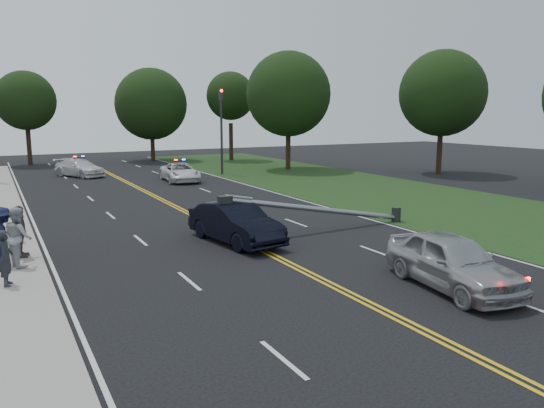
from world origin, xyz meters
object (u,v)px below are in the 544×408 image
waiting_sedan (452,261)px  traffic_signal (221,124)px  bystander_b (18,237)px  bystander_d (20,232)px  fallen_streetlight (328,210)px  emergency_a (180,172)px  emergency_b (80,168)px  bystander_c (3,236)px  bystander_a (6,258)px  crashed_sedan (235,223)px

waiting_sedan → traffic_signal: bearing=88.0°
waiting_sedan → bystander_b: bearing=151.9°
bystander_d → fallen_streetlight: bearing=-81.7°
emergency_a → emergency_b: size_ratio=1.03×
bystander_c → bystander_d: size_ratio=1.07×
emergency_a → fallen_streetlight: bearing=-83.6°
bystander_d → emergency_a: bearing=-20.0°
bystander_a → bystander_b: (0.44, 2.05, 0.16)m
bystander_a → bystander_c: size_ratio=0.85×
traffic_signal → emergency_a: (-4.57, -2.74, -3.52)m
emergency_b → bystander_d: 25.56m
emergency_b → bystander_d: bystander_d is taller
emergency_b → bystander_c: bearing=-131.0°
waiting_sedan → bystander_a: 13.22m
fallen_streetlight → waiting_sedan: (-1.17, -8.30, -0.09)m
emergency_a → bystander_b: (-11.99, -19.38, 0.43)m
crashed_sedan → bystander_a: (-8.32, -2.04, 0.15)m
traffic_signal → waiting_sedan: (-5.29, -30.29, -3.38)m
bystander_a → bystander_c: bystander_c is taller
fallen_streetlight → emergency_b: fallen_streetlight is taller
fallen_streetlight → bystander_a: bearing=-170.4°
emergency_b → bystander_a: (-6.17, -28.14, 0.26)m
traffic_signal → bystander_b: size_ratio=3.53×
traffic_signal → crashed_sedan: size_ratio=1.44×
crashed_sedan → bystander_c: bearing=168.8°
bystander_b → crashed_sedan: bearing=-105.0°
bystander_b → bystander_c: 0.57m
emergency_a → bystander_c: bearing=-118.1°
crashed_sedan → bystander_d: bystander_d is taller
traffic_signal → bystander_b: bearing=-126.8°
emergency_a → bystander_d: bystander_d is taller
crashed_sedan → bystander_c: 8.32m
emergency_a → bystander_b: size_ratio=2.48×
emergency_b → bystander_a: bearing=-129.9°
waiting_sedan → bystander_c: 14.49m
bystander_b → waiting_sedan: bearing=-140.9°
bystander_c → emergency_a: bearing=-54.9°
waiting_sedan → bystander_a: (-11.71, 6.12, 0.14)m
crashed_sedan → fallen_streetlight: bearing=-6.8°
bystander_a → bystander_c: (0.02, 2.42, 0.15)m
emergency_b → bystander_d: size_ratio=2.60×
emergency_a → traffic_signal: bearing=36.0°
emergency_b → traffic_signal: bearing=-47.6°
crashed_sedan → emergency_b: 26.19m
crashed_sedan → waiting_sedan: 8.84m
bystander_a → fallen_streetlight: bearing=-71.0°
fallen_streetlight → bystander_d: (-12.33, 1.03, 0.13)m
fallen_streetlight → emergency_a: size_ratio=1.89×
crashed_sedan → bystander_b: (-7.88, 0.01, 0.31)m
fallen_streetlight → bystander_c: size_ratio=4.74×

